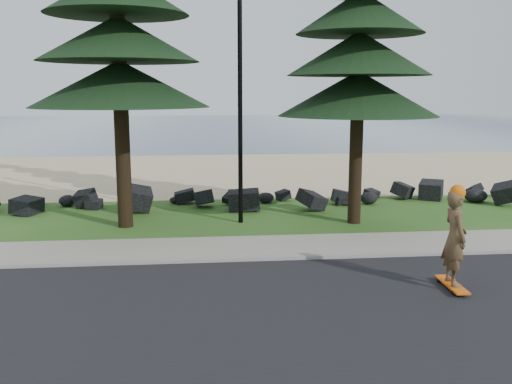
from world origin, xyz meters
TOP-DOWN VIEW (x-y plane):
  - ground at (0.00, 0.00)m, footprint 160.00×160.00m
  - road at (0.00, -4.50)m, footprint 160.00×7.00m
  - kerb at (0.00, -0.90)m, footprint 160.00×0.20m
  - sidewalk at (0.00, 0.20)m, footprint 160.00×2.00m
  - beach_sand at (0.00, 14.50)m, footprint 160.00×15.00m
  - ocean at (0.00, 51.00)m, footprint 160.00×58.00m
  - seawall_boulders at (0.00, 5.60)m, footprint 60.00×2.40m
  - lamp_post at (0.00, 3.20)m, footprint 0.25×0.14m
  - skateboarder at (3.89, -3.31)m, footprint 0.49×1.18m

SIDE VIEW (x-z plane):
  - ground at x=0.00m, z-range 0.00..0.00m
  - seawall_boulders at x=0.00m, z-range -0.55..0.55m
  - ocean at x=0.00m, z-range 0.00..0.01m
  - beach_sand at x=0.00m, z-range 0.00..0.01m
  - road at x=0.00m, z-range 0.00..0.02m
  - sidewalk at x=0.00m, z-range 0.00..0.08m
  - kerb at x=0.00m, z-range 0.00..0.10m
  - skateboarder at x=3.89m, z-range 0.01..2.19m
  - lamp_post at x=0.00m, z-range 0.06..8.20m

